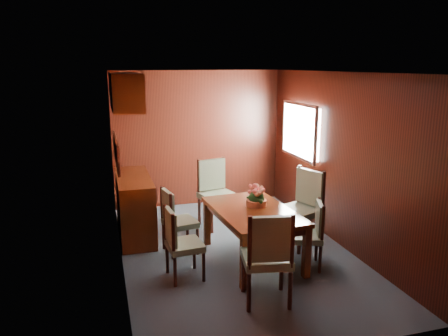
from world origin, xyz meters
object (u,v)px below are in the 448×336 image
object	(u,v)px
chair_head	(268,253)
dining_table	(253,216)
flower_centerpiece	(256,196)
sideboard	(135,206)
chair_left_near	(179,240)
chair_right_near	(311,231)

from	to	relation	value
chair_head	dining_table	bearing A→B (deg)	88.96
dining_table	flower_centerpiece	size ratio (longest dim) A/B	5.38
dining_table	chair_head	distance (m)	1.10
dining_table	sideboard	bearing A→B (deg)	133.10
chair_left_near	chair_head	distance (m)	1.15
sideboard	chair_left_near	size ratio (longest dim) A/B	1.59
dining_table	chair_right_near	xyz separation A→B (m)	(0.63, -0.39, -0.12)
dining_table	chair_head	size ratio (longest dim) A/B	1.47
dining_table	chair_left_near	bearing A→B (deg)	-170.21
dining_table	chair_head	xyz separation A→B (m)	(-0.22, -1.08, -0.01)
sideboard	flower_centerpiece	xyz separation A→B (m)	(1.48, -1.17, 0.38)
chair_right_near	flower_centerpiece	xyz separation A→B (m)	(-0.54, 0.51, 0.35)
chair_left_near	flower_centerpiece	size ratio (longest dim) A/B	3.08
flower_centerpiece	dining_table	bearing A→B (deg)	-127.13
sideboard	dining_table	distance (m)	1.90
chair_right_near	flower_centerpiece	bearing A→B (deg)	67.11
dining_table	chair_left_near	world-z (taller)	chair_left_near
sideboard	chair_left_near	bearing A→B (deg)	-75.81
chair_left_near	flower_centerpiece	bearing A→B (deg)	103.23
sideboard	chair_left_near	xyz separation A→B (m)	(0.39, -1.54, 0.04)
sideboard	chair_right_near	size ratio (longest dim) A/B	1.62
chair_left_near	chair_right_near	world-z (taller)	chair_left_near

